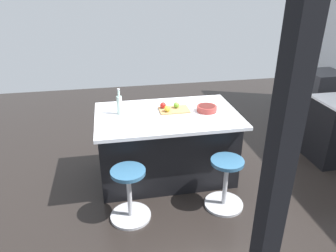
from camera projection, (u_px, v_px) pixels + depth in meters
The scene contains 11 objects.
ground_plane at pixel (193, 182), 4.06m from camera, with size 8.16×8.16×0.00m, color black.
oven_range at pixel (321, 95), 5.75m from camera, with size 0.60×0.61×0.87m.
kitchen_island at pixel (167, 145), 4.01m from camera, with size 1.69×1.07×0.90m.
stool_by_window at pixel (225, 185), 3.54m from camera, with size 0.44×0.44×0.60m.
stool_middle at pixel (130, 196), 3.36m from camera, with size 0.44×0.44×0.60m.
cutting_board at pixel (174, 110), 3.87m from camera, with size 0.36×0.24×0.02m, color tan.
apple_green at pixel (176, 105), 3.89m from camera, with size 0.07×0.07×0.07m, color #609E2D.
apple_red at pixel (163, 105), 3.88m from camera, with size 0.07×0.07×0.07m, color red.
apple_yellow at pixel (167, 109), 3.78m from camera, with size 0.08×0.08×0.08m, color gold.
water_bottle at pixel (119, 104), 3.73m from camera, with size 0.06×0.06×0.31m.
fruit_bowl at pixel (207, 108), 3.84m from camera, with size 0.24×0.24×0.07m.
Camera 1 is at (0.94, 3.25, 2.37)m, focal length 34.08 mm.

